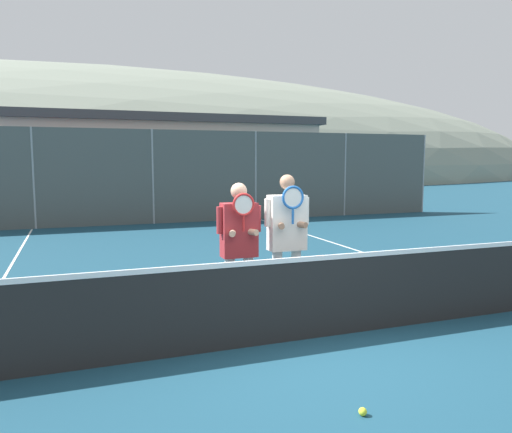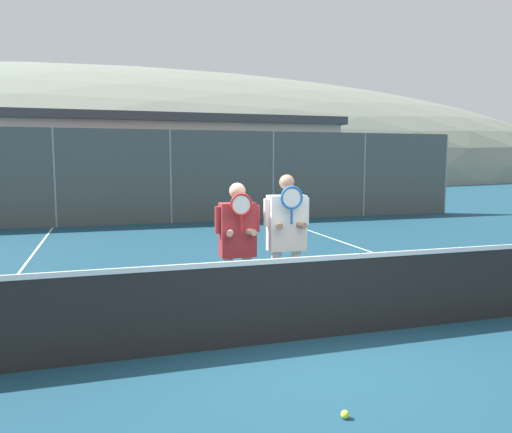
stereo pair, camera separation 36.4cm
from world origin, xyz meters
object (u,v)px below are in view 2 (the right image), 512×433
Objects in this scene: car_center at (263,190)px; tennis_ball_on_court at (345,414)px; player_leftmost at (238,241)px; player_center_left at (287,235)px; car_left_of_center at (127,191)px.

car_center is 15.87m from tennis_ball_on_court.
player_leftmost is 26.02× the size of tennis_ball_on_court.
player_center_left reaches higher than tennis_ball_on_court.
player_leftmost reaches higher than tennis_ball_on_court.
car_left_of_center reaches higher than car_center.
car_left_of_center is 1.12× the size of car_center.
car_left_of_center is at bearing -178.94° from car_center.
player_center_left reaches higher than car_center.
car_center is (3.76, 12.76, -0.24)m from player_center_left.
player_leftmost is 0.95× the size of player_center_left.
player_center_left is 27.41× the size of tennis_ball_on_court.
car_center is at bearing 73.59° from player_center_left.
player_center_left is at bearing -106.41° from car_center.
tennis_ball_on_court is (-0.44, -2.53, -1.06)m from player_center_left.
player_center_left reaches higher than player_leftmost.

